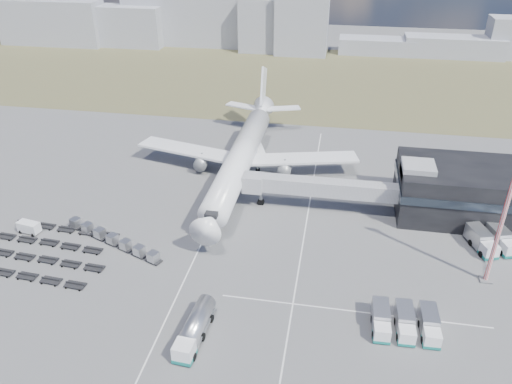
# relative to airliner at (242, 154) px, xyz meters

# --- Properties ---
(ground) EXTENTS (420.00, 420.00, 0.00)m
(ground) POSITION_rel_airliner_xyz_m (0.00, -32.38, -5.29)
(ground) COLOR #565659
(ground) RESTS_ON ground
(grass_strip) EXTENTS (420.00, 90.00, 0.01)m
(grass_strip) POSITION_rel_airliner_xyz_m (0.00, 77.62, -5.29)
(grass_strip) COLOR brown
(grass_strip) RESTS_ON ground
(lane_markings) EXTENTS (47.12, 110.00, 0.01)m
(lane_markings) POSITION_rel_airliner_xyz_m (9.77, -29.38, -5.29)
(lane_markings) COLOR silver
(lane_markings) RESTS_ON ground
(terminal) EXTENTS (30.40, 16.40, 11.00)m
(terminal) POSITION_rel_airliner_xyz_m (47.77, -8.41, -0.04)
(terminal) COLOR black
(terminal) RESTS_ON ground
(jet_bridge) EXTENTS (30.30, 3.80, 7.05)m
(jet_bridge) POSITION_rel_airliner_xyz_m (15.90, -11.95, -0.24)
(jet_bridge) COLOR #939399
(jet_bridge) RESTS_ON ground
(airliner) EXTENTS (51.59, 64.53, 17.62)m
(airliner) POSITION_rel_airliner_xyz_m (0.00, 0.00, 0.00)
(airliner) COLOR white
(airliner) RESTS_ON ground
(skyline) EXTENTS (320.72, 22.78, 24.15)m
(skyline) POSITION_rel_airliner_xyz_m (-23.43, 117.59, 3.42)
(skyline) COLOR #9799A5
(skyline) RESTS_ON ground
(fuel_tanker) EXTENTS (3.46, 10.91, 3.47)m
(fuel_tanker) POSITION_rel_airliner_xyz_m (3.27, -49.65, -3.56)
(fuel_tanker) COLOR white
(fuel_tanker) RESTS_ON ground
(pushback_tug) EXTENTS (3.46, 2.74, 1.39)m
(pushback_tug) POSITION_rel_airliner_xyz_m (-1.77, -24.71, -4.59)
(pushback_tug) COLOR white
(pushback_tug) RESTS_ON ground
(utility_van) EXTENTS (4.38, 2.56, 2.21)m
(utility_van) POSITION_rel_airliner_xyz_m (-34.42, -29.61, -4.18)
(utility_van) COLOR white
(utility_van) RESTS_ON ground
(catering_truck) EXTENTS (4.52, 6.79, 2.89)m
(catering_truck) POSITION_rel_airliner_xyz_m (2.03, 8.83, -3.82)
(catering_truck) COLOR white
(catering_truck) RESTS_ON ground
(service_trucks_near) EXTENTS (9.26, 7.11, 2.76)m
(service_trucks_near) POSITION_rel_airliner_xyz_m (32.19, -43.01, -3.79)
(service_trucks_near) COLOR white
(service_trucks_near) RESTS_ON ground
(service_trucks_far) EXTENTS (8.38, 9.18, 3.06)m
(service_trucks_far) POSITION_rel_airliner_xyz_m (48.85, -19.65, -3.63)
(service_trucks_far) COLOR white
(service_trucks_far) RESTS_ON ground
(uld_row) EXTENTS (21.29, 10.19, 1.74)m
(uld_row) POSITION_rel_airliner_xyz_m (-17.63, -30.33, -4.25)
(uld_row) COLOR black
(uld_row) RESTS_ON ground
(baggage_dollies) EXTENTS (26.82, 17.17, 0.79)m
(baggage_dollies) POSITION_rel_airliner_xyz_m (-29.15, -35.14, -4.89)
(baggage_dollies) COLOR black
(baggage_dollies) RESTS_ON ground
(floodlight_mast) EXTENTS (2.27, 1.85, 23.94)m
(floodlight_mast) POSITION_rel_airliner_xyz_m (46.11, -29.37, 6.71)
(floodlight_mast) COLOR red
(floodlight_mast) RESTS_ON ground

